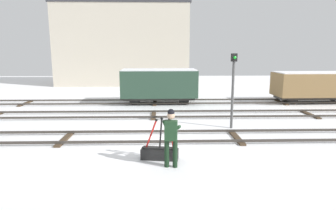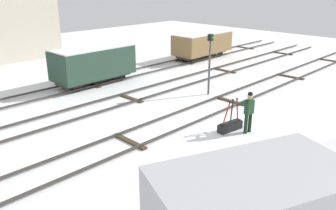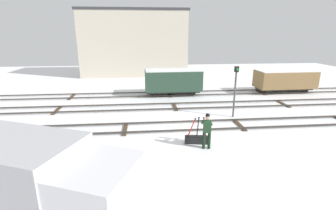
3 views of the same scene
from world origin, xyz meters
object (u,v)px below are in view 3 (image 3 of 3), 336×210
object	(u,v)px
switch_lever_frame	(197,139)
delivery_truck	(34,181)
signal_post	(235,86)
freight_car_back_track	(285,80)
freight_car_far_end	(173,81)
rail_worker	(207,129)

from	to	relation	value
switch_lever_frame	delivery_truck	bearing A→B (deg)	-128.98
signal_post	freight_car_back_track	bearing A→B (deg)	41.45
delivery_truck	freight_car_far_end	size ratio (longest dim) A/B	1.21
rail_worker	signal_post	xyz separation A→B (m)	(3.00, 4.49, 1.09)
rail_worker	freight_car_back_track	world-z (taller)	freight_car_back_track
freight_car_back_track	signal_post	bearing A→B (deg)	-139.61
delivery_truck	freight_car_far_end	bearing A→B (deg)	92.27
rail_worker	signal_post	size ratio (longest dim) A/B	0.54
signal_post	freight_car_back_track	distance (m)	9.87
switch_lever_frame	freight_car_far_end	size ratio (longest dim) A/B	0.29
rail_worker	freight_car_back_track	xyz separation A→B (m)	(10.37, 11.00, 0.19)
signal_post	delivery_truck	bearing A→B (deg)	-135.00
delivery_truck	freight_car_back_track	xyz separation A→B (m)	(16.50, 15.64, -0.34)
signal_post	freight_car_back_track	size ratio (longest dim) A/B	0.63
rail_worker	freight_car_far_end	distance (m)	11.01
switch_lever_frame	delivery_truck	xyz separation A→B (m)	(-5.78, -5.28, 1.34)
delivery_truck	freight_car_back_track	bearing A→B (deg)	65.91
delivery_truck	freight_car_far_end	world-z (taller)	delivery_truck
freight_car_back_track	rail_worker	bearing A→B (deg)	-134.38
rail_worker	freight_car_back_track	bearing A→B (deg)	55.32
freight_car_far_end	rail_worker	bearing A→B (deg)	-88.79
switch_lever_frame	freight_car_far_end	distance (m)	10.42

